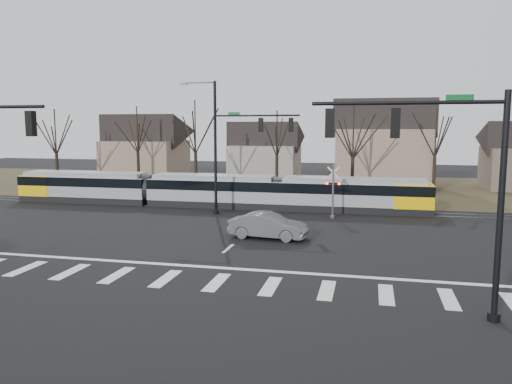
# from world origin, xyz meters

# --- Properties ---
(ground) EXTENTS (140.00, 140.00, 0.00)m
(ground) POSITION_xyz_m (0.00, 0.00, 0.00)
(ground) COLOR black
(grass_verge) EXTENTS (140.00, 28.00, 0.01)m
(grass_verge) POSITION_xyz_m (0.00, 32.00, 0.01)
(grass_verge) COLOR #38331E
(grass_verge) RESTS_ON ground
(crosswalk) EXTENTS (27.00, 2.60, 0.01)m
(crosswalk) POSITION_xyz_m (0.00, -4.00, 0.01)
(crosswalk) COLOR silver
(crosswalk) RESTS_ON ground
(stop_line) EXTENTS (28.00, 0.35, 0.01)m
(stop_line) POSITION_xyz_m (0.00, -1.80, 0.01)
(stop_line) COLOR silver
(stop_line) RESTS_ON ground
(lane_dashes) EXTENTS (0.18, 30.00, 0.01)m
(lane_dashes) POSITION_xyz_m (0.00, 16.00, 0.01)
(lane_dashes) COLOR silver
(lane_dashes) RESTS_ON ground
(rail_pair) EXTENTS (90.00, 1.52, 0.06)m
(rail_pair) POSITION_xyz_m (0.00, 15.80, 0.03)
(rail_pair) COLOR #59595E
(rail_pair) RESTS_ON ground
(tram) EXTENTS (35.91, 2.67, 2.72)m
(tram) POSITION_xyz_m (-5.43, 16.00, 1.48)
(tram) COLOR gray
(tram) RESTS_ON ground
(sedan) EXTENTS (2.71, 5.13, 1.57)m
(sedan) POSITION_xyz_m (1.66, 5.04, 0.78)
(sedan) COLOR #575C5F
(sedan) RESTS_ON ground
(signal_pole_near_right) EXTENTS (6.72, 0.44, 8.00)m
(signal_pole_near_right) POSITION_xyz_m (10.11, -6.00, 5.17)
(signal_pole_near_right) COLOR black
(signal_pole_near_right) RESTS_ON ground
(signal_pole_far) EXTENTS (9.28, 0.44, 10.20)m
(signal_pole_far) POSITION_xyz_m (-2.41, 12.50, 5.70)
(signal_pole_far) COLOR black
(signal_pole_far) RESTS_ON ground
(rail_crossing_signal) EXTENTS (1.08, 0.36, 4.00)m
(rail_crossing_signal) POSITION_xyz_m (5.00, 12.79, 1.89)
(rail_crossing_signal) COLOR #59595B
(rail_crossing_signal) RESTS_ON ground
(tree_row) EXTENTS (59.20, 7.20, 10.00)m
(tree_row) POSITION_xyz_m (2.00, 26.00, 5.00)
(tree_row) COLOR black
(tree_row) RESTS_ON ground
(house_a) EXTENTS (9.72, 8.64, 8.60)m
(house_a) POSITION_xyz_m (-20.00, 34.00, 4.46)
(house_a) COLOR gray
(house_a) RESTS_ON ground
(house_b) EXTENTS (8.64, 7.56, 7.65)m
(house_b) POSITION_xyz_m (-5.00, 36.00, 3.97)
(house_b) COLOR gray
(house_b) RESTS_ON ground
(house_c) EXTENTS (10.80, 8.64, 10.10)m
(house_c) POSITION_xyz_m (9.00, 33.00, 5.23)
(house_c) COLOR gray
(house_c) RESTS_ON ground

